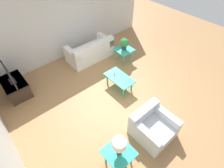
# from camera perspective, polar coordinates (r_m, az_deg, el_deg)

# --- Properties ---
(ground_plane) EXTENTS (14.00, 14.00, 0.00)m
(ground_plane) POSITION_cam_1_polar(r_m,az_deg,el_deg) (5.41, 2.40, -4.37)
(ground_plane) COLOR #A87A4C
(wall_right) EXTENTS (0.12, 7.20, 2.70)m
(wall_right) POSITION_cam_1_polar(r_m,az_deg,el_deg) (6.70, -16.22, 19.02)
(wall_right) COLOR silver
(wall_right) RESTS_ON ground_plane
(sofa) EXTENTS (0.84, 1.71, 0.78)m
(sofa) POSITION_cam_1_polar(r_m,az_deg,el_deg) (6.76, -7.00, 10.36)
(sofa) COLOR white
(sofa) RESTS_ON ground_plane
(armchair) EXTENTS (0.93, 0.92, 0.71)m
(armchair) POSITION_cam_1_polar(r_m,az_deg,el_deg) (4.58, 12.98, -13.43)
(armchair) COLOR silver
(armchair) RESTS_ON ground_plane
(coffee_table) EXTENTS (0.95, 0.53, 0.42)m
(coffee_table) POSITION_cam_1_polar(r_m,az_deg,el_deg) (5.46, 2.40, 1.76)
(coffee_table) COLOR #2DB79E
(coffee_table) RESTS_ON ground_plane
(side_table_plant) EXTENTS (0.60, 0.60, 0.51)m
(side_table_plant) POSITION_cam_1_polar(r_m,az_deg,el_deg) (6.52, 3.92, 10.78)
(side_table_plant) COLOR #2DB79E
(side_table_plant) RESTS_ON ground_plane
(side_table_lamp) EXTENTS (0.60, 0.60, 0.51)m
(side_table_lamp) POSITION_cam_1_polar(r_m,az_deg,el_deg) (3.98, 2.21, -21.75)
(side_table_lamp) COLOR #2DB79E
(side_table_lamp) RESTS_ON ground_plane
(tv_stand_chest) EXTENTS (0.95, 0.62, 0.51)m
(tv_stand_chest) POSITION_cam_1_polar(r_m,az_deg,el_deg) (6.08, -28.92, -0.84)
(tv_stand_chest) COLOR #38281E
(tv_stand_chest) RESTS_ON ground_plane
(television) EXTENTS (0.94, 0.16, 0.53)m
(television) POSITION_cam_1_polar(r_m,az_deg,el_deg) (5.78, -30.66, 2.61)
(television) COLOR #2D2D2D
(television) RESTS_ON tv_stand_chest
(potted_plant) EXTENTS (0.31, 0.31, 0.43)m
(potted_plant) POSITION_cam_1_polar(r_m,az_deg,el_deg) (6.35, 4.06, 13.12)
(potted_plant) COLOR #333338
(potted_plant) RESTS_ON side_table_plant
(table_lamp) EXTENTS (0.28, 0.28, 0.47)m
(table_lamp) POSITION_cam_1_polar(r_m,az_deg,el_deg) (3.62, 2.40, -19.25)
(table_lamp) COLOR #333333
(table_lamp) RESTS_ON side_table_lamp
(remote_control) EXTENTS (0.16, 0.12, 0.02)m
(remote_control) POSITION_cam_1_polar(r_m,az_deg,el_deg) (5.51, 0.83, 3.12)
(remote_control) COLOR black
(remote_control) RESTS_ON coffee_table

